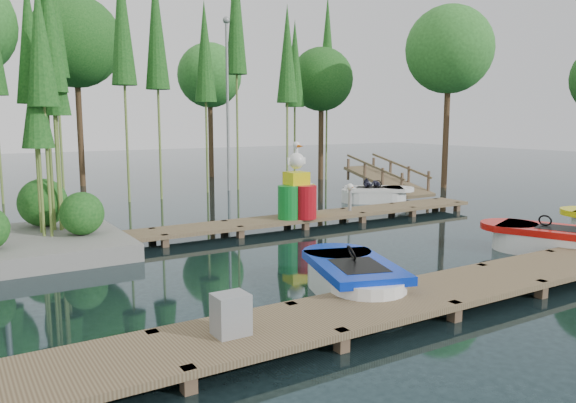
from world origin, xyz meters
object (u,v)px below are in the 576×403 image
utility_cabinet (231,314)px  yellow_barrel (305,200)px  boat_blue (353,280)px  boat_red (548,241)px  drum_cluster (298,195)px

utility_cabinet → yellow_barrel: size_ratio=0.60×
boat_blue → yellow_barrel: yellow_barrel is taller
yellow_barrel → boat_red: bearing=-62.7°
drum_cluster → yellow_barrel: bearing=26.5°
boat_blue → utility_cabinet: size_ratio=5.75×
utility_cabinet → drum_cluster: bearing=51.5°
utility_cabinet → drum_cluster: size_ratio=0.25×
utility_cabinet → yellow_barrel: (5.76, 7.00, 0.18)m
boat_blue → yellow_barrel: (2.81, 5.80, 0.48)m
boat_red → utility_cabinet: size_ratio=5.89×
boat_blue → boat_red: boat_red is taller
boat_red → drum_cluster: (-3.26, 5.55, 0.65)m
boat_blue → drum_cluster: (2.50, 5.64, 0.65)m
utility_cabinet → yellow_barrel: bearing=50.6°
boat_blue → drum_cluster: 6.20m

